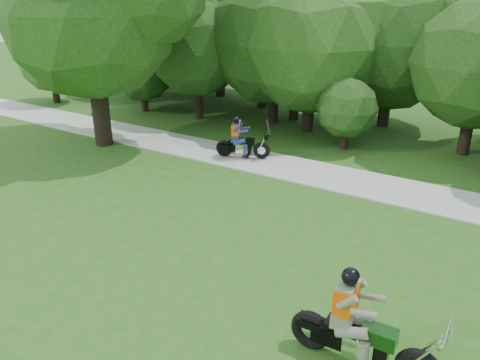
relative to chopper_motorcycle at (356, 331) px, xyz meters
The scene contains 5 objects.
ground 2.20m from the chopper_motorcycle, 169.01° to the right, with size 100.00×100.00×0.00m, color #245518.
walkway 7.90m from the chopper_motorcycle, 105.17° to the left, with size 60.00×2.20×0.06m, color #AAAAA5.
tree_line 14.60m from the chopper_motorcycle, 96.63° to the left, with size 40.79×12.14×7.67m.
chopper_motorcycle is the anchor object (origin of this frame).
touring_motorcycle 10.32m from the chopper_motorcycle, 133.00° to the left, with size 1.93×1.14×1.53m.
Camera 1 is at (3.72, -5.75, 5.83)m, focal length 35.00 mm.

